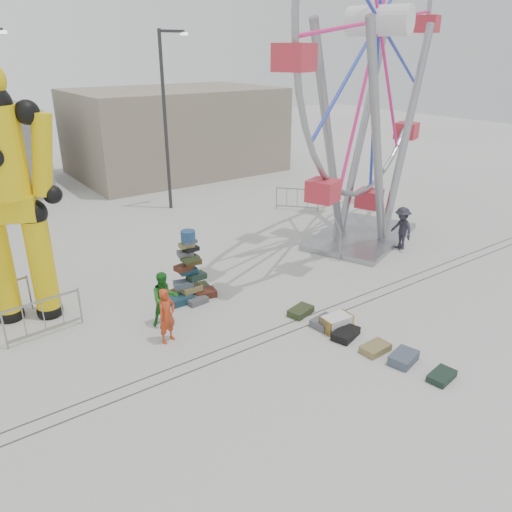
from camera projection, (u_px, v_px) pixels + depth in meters
ground at (294, 346)px, 13.02m from camera, size 90.00×90.00×0.00m
track_line_near at (280, 336)px, 13.47m from camera, size 40.00×0.04×0.01m
track_line_far at (271, 330)px, 13.77m from camera, size 40.00×0.04×0.01m
building_right at (175, 131)px, 30.82m from camera, size 12.00×8.00×5.00m
lamp_post_right at (166, 113)px, 22.71m from camera, size 1.41×0.25×8.00m
suitcase_tower at (190, 279)px, 15.34m from camera, size 1.55×1.38×2.22m
crash_test_dummy at (6, 189)px, 13.01m from camera, size 2.79×1.62×7.21m
ferris_wheel at (376, 53)px, 17.73m from camera, size 11.57×4.67×14.31m
steamer_trunk at (336, 323)px, 13.75m from camera, size 0.87×0.54×0.39m
row_case_0 at (301, 311)px, 14.56m from camera, size 0.86×0.65×0.20m
row_case_1 at (325, 322)px, 13.96m from camera, size 0.80×0.64×0.21m
row_case_2 at (346, 334)px, 13.39m from camera, size 0.93×0.72×0.21m
row_case_3 at (375, 348)px, 12.77m from camera, size 0.79×0.51×0.19m
row_case_4 at (404, 358)px, 12.31m from camera, size 0.88×0.69×0.25m
row_case_5 at (442, 376)px, 11.69m from camera, size 0.79×0.55×0.17m
barricade_dummy_c at (44, 318)px, 13.30m from camera, size 2.00×0.29×1.10m
barricade_wheel_front at (337, 237)px, 19.00m from camera, size 1.32×1.63×1.10m
barricade_wheel_back at (297, 199)px, 23.79m from camera, size 1.41×1.56×1.10m
pedestrian_red at (167, 316)px, 12.98m from camera, size 0.64×0.52×1.52m
pedestrian_green at (165, 299)px, 13.80m from camera, size 0.87×0.74×1.57m
pedestrian_grey at (402, 228)px, 19.09m from camera, size 0.86×1.19×1.67m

